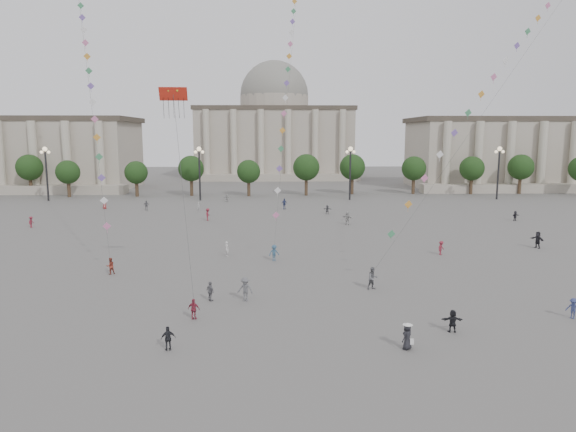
{
  "coord_description": "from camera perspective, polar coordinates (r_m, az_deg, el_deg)",
  "views": [
    {
      "loc": [
        -0.3,
        -32.19,
        12.94
      ],
      "look_at": [
        0.94,
        12.0,
        5.94
      ],
      "focal_mm": 32.0,
      "sensor_mm": 36.0,
      "label": 1
    }
  ],
  "objects": [
    {
      "name": "kite_train_east",
      "position": [
        65.58,
        25.01,
        17.47
      ],
      "size": [
        36.78,
        30.42,
        63.16
      ],
      "color": "#3F3F3F",
      "rests_on": "ground"
    },
    {
      "name": "lamp_post_mid_west",
      "position": [
        103.39,
        -9.82,
        5.77
      ],
      "size": [
        2.0,
        0.9,
        10.65
      ],
      "color": "#262628",
      "rests_on": "ground"
    },
    {
      "name": "person_crowd_10",
      "position": [
        89.12,
        -9.89,
        1.04
      ],
      "size": [
        0.51,
        0.66,
        1.62
      ],
      "primitive_type": "imported",
      "rotation": [
        0.0,
        0.0,
        1.8
      ],
      "color": "#B5B4B0",
      "rests_on": "ground"
    },
    {
      "name": "person_crowd_21",
      "position": [
        96.21,
        -19.71,
        1.29
      ],
      "size": [
        0.9,
        1.05,
        1.82
      ],
      "primitive_type": "imported",
      "rotation": [
        0.0,
        0.0,
        1.13
      ],
      "color": "#9F2B2C",
      "rests_on": "ground"
    },
    {
      "name": "person_crowd_9",
      "position": [
        85.4,
        23.94,
        0.02
      ],
      "size": [
        1.45,
        1.04,
        1.51
      ],
      "primitive_type": "imported",
      "rotation": [
        0.0,
        0.0,
        0.48
      ],
      "color": "#222127",
      "rests_on": "ground"
    },
    {
      "name": "person_crowd_2",
      "position": [
        80.9,
        -26.63,
        -0.6
      ],
      "size": [
        0.73,
        1.09,
        1.58
      ],
      "primitive_type": "imported",
      "rotation": [
        0.0,
        0.0,
        1.43
      ],
      "color": "maroon",
      "rests_on": "ground"
    },
    {
      "name": "tree_row",
      "position": [
        110.45,
        -1.45,
        5.08
      ],
      "size": [
        137.12,
        5.12,
        8.0
      ],
      "color": "#3C291E",
      "rests_on": "ground"
    },
    {
      "name": "kite_flyer_1",
      "position": [
        53.32,
        -1.55,
        -4.11
      ],
      "size": [
        1.22,
        0.9,
        1.7
      ],
      "primitive_type": "imported",
      "rotation": [
        0.0,
        0.0,
        0.27
      ],
      "color": "#325471",
      "rests_on": "ground"
    },
    {
      "name": "hall_central",
      "position": [
        161.42,
        -1.52,
        9.46
      ],
      "size": [
        48.3,
        34.3,
        35.5
      ],
      "color": "#A79C8C",
      "rests_on": "ground"
    },
    {
      "name": "kite_flyer_0",
      "position": [
        51.11,
        -19.13,
        -5.27
      ],
      "size": [
        0.96,
        0.92,
        1.57
      ],
      "primitive_type": "imported",
      "rotation": [
        0.0,
        0.0,
        3.75
      ],
      "color": "maroon",
      "rests_on": "ground"
    },
    {
      "name": "tourist_3",
      "position": [
        41.17,
        -8.63,
        -8.27
      ],
      "size": [
        0.89,
        0.95,
        1.58
      ],
      "primitive_type": "imported",
      "rotation": [
        0.0,
        0.0,
        2.28
      ],
      "color": "slate",
      "rests_on": "ground"
    },
    {
      "name": "person_crowd_6",
      "position": [
        40.81,
        -4.77,
        -8.1
      ],
      "size": [
        1.39,
        1.02,
        1.92
      ],
      "primitive_type": "imported",
      "rotation": [
        0.0,
        0.0,
        6.01
      ],
      "color": "#58585C",
      "rests_on": "ground"
    },
    {
      "name": "person_crowd_7",
      "position": [
        75.23,
        6.62,
        -0.23
      ],
      "size": [
        1.7,
        1.59,
        1.91
      ],
      "primitive_type": "imported",
      "rotation": [
        0.0,
        0.0,
        2.42
      ],
      "color": "#B1B1AD",
      "rests_on": "ground"
    },
    {
      "name": "person_crowd_0",
      "position": [
        90.27,
        -0.42,
        1.37
      ],
      "size": [
        1.21,
        0.86,
        1.9
      ],
      "primitive_type": "imported",
      "rotation": [
        0.0,
        0.0,
        0.39
      ],
      "color": "navy",
      "rests_on": "ground"
    },
    {
      "name": "person_crowd_12",
      "position": [
        84.85,
        4.4,
        0.73
      ],
      "size": [
        1.5,
        0.92,
        1.55
      ],
      "primitive_type": "imported",
      "rotation": [
        0.0,
        0.0,
        2.79
      ],
      "color": "#5B5B60",
      "rests_on": "ground"
    },
    {
      "name": "person_crowd_17",
      "position": [
        79.17,
        -8.9,
        0.18
      ],
      "size": [
        0.84,
        1.29,
        1.89
      ],
      "primitive_type": "imported",
      "rotation": [
        0.0,
        0.0,
        1.45
      ],
      "color": "maroon",
      "rests_on": "ground"
    },
    {
      "name": "tourist_0",
      "position": [
        37.46,
        -10.42,
        -10.14
      ],
      "size": [
        0.94,
        0.56,
        1.51
      ],
      "primitive_type": "imported",
      "rotation": [
        0.0,
        0.0,
        2.91
      ],
      "color": "maroon",
      "rests_on": "ground"
    },
    {
      "name": "lamp_post_far_east",
      "position": [
        111.92,
        22.38,
        5.47
      ],
      "size": [
        2.0,
        0.9,
        10.65
      ],
      "color": "#262628",
      "rests_on": "ground"
    },
    {
      "name": "lamp_post_mid_east",
      "position": [
        103.48,
        6.94,
        5.84
      ],
      "size": [
        2.0,
        0.9,
        10.65
      ],
      "color": "#262628",
      "rests_on": "ground"
    },
    {
      "name": "person_crowd_14",
      "position": [
        42.2,
        29.11,
        -8.96
      ],
      "size": [
        1.07,
        1.08,
        1.5
      ],
      "primitive_type": "imported",
      "rotation": [
        0.0,
        0.0,
        5.48
      ],
      "color": "navy",
      "rests_on": "ground"
    },
    {
      "name": "person_crowd_3",
      "position": [
        36.31,
        17.82,
        -11.04
      ],
      "size": [
        1.44,
        0.55,
        1.53
      ],
      "primitive_type": "imported",
      "rotation": [
        0.0,
        0.0,
        3.07
      ],
      "color": "black",
      "rests_on": "ground"
    },
    {
      "name": "person_crowd_20",
      "position": [
        65.84,
        25.99,
        -2.4
      ],
      "size": [
        1.21,
        1.88,
        1.94
      ],
      "primitive_type": "imported",
      "rotation": [
        0.0,
        0.0,
        5.1
      ],
      "color": "black",
      "rests_on": "ground"
    },
    {
      "name": "dragon_kite",
      "position": [
        42.35,
        -12.58,
        12.03
      ],
      "size": [
        2.22,
        3.64,
        16.12
      ],
      "color": "red",
      "rests_on": "ground"
    },
    {
      "name": "kite_train_mid",
      "position": [
        78.57,
        0.67,
        21.64
      ],
      "size": [
        6.33,
        46.33,
        70.65
      ],
      "color": "#3F3F3F",
      "rests_on": "ground"
    },
    {
      "name": "person_crowd_16",
      "position": [
        92.24,
        -15.47,
        1.14
      ],
      "size": [
        1.07,
        0.7,
        1.7
      ],
      "primitive_type": "imported",
      "rotation": [
        0.0,
        0.0,
        0.32
      ],
      "color": "#5D5D62",
      "rests_on": "ground"
    },
    {
      "name": "ground",
      "position": [
        34.7,
        -1.02,
        -12.9
      ],
      "size": [
        360.0,
        360.0,
        0.0
      ],
      "primitive_type": "plane",
      "color": "#595754",
      "rests_on": "ground"
    },
    {
      "name": "tourist_4",
      "position": [
        32.72,
        -13.16,
        -13.11
      ],
      "size": [
        0.96,
        0.61,
        1.51
      ],
      "primitive_type": "imported",
      "rotation": [
        0.0,
        0.0,
        3.43
      ],
      "color": "black",
      "rests_on": "ground"
    },
    {
      "name": "lamp_post_far_west",
      "position": [
        111.68,
        -25.31,
        5.27
      ],
      "size": [
        2.0,
        0.9,
        10.65
      ],
      "color": "#262628",
      "rests_on": "ground"
    },
    {
      "name": "hat_person",
      "position": [
        32.82,
        13.12,
        -12.83
      ],
      "size": [
        0.94,
        0.93,
        1.69
      ],
      "color": "black",
      "rests_on": "ground"
    },
    {
      "name": "kite_train_west",
      "position": [
        69.46,
        -21.86,
        19.18
      ],
      "size": [
        14.22,
        32.02,
        56.8
      ],
      "color": "#3F3F3F",
      "rests_on": "ground"
    },
    {
      "name": "person_crowd_8",
      "position": [
        58.39,
        16.65,
        -3.42
      ],
      "size": [
        1.11,
        1.1,
        1.53
      ],
      "primitive_type": "imported",
      "rotation": [
        0.0,
        0.0,
        0.76
      ],
      "color": "maroon",
      "rests_on": "ground"
    },
    {
      "name": "person_crowd_4",
      "position": [
        101.17,
        -6.85,
        2.03
      ],
      "size": [
        1.47,
        1.09,
        1.54
      ],
      "primitive_type": "imported",
      "rotation": [
        0.0,
        0.0,
        3.65
      ],
      "color": "beige",
      "rests_on": "ground"
    },
    {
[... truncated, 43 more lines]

